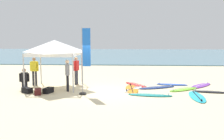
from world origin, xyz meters
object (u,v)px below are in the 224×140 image
at_px(surfboard_black, 210,92).
at_px(gear_bag_near_tent, 38,92).
at_px(surfboard_lime, 184,89).
at_px(person_red, 76,69).
at_px(surfboard_orange, 132,89).
at_px(surfboard_red, 136,85).
at_px(canopy_tent, 55,46).
at_px(person_grey, 67,73).
at_px(person_black, 24,78).
at_px(surfboard_purple, 201,85).
at_px(gear_bag_by_pole, 48,90).
at_px(surfboard_teal, 150,95).
at_px(banner_flag, 85,64).
at_px(gear_bag_on_sand, 27,90).
at_px(person_yellow, 34,69).
at_px(surfboard_cyan, 197,96).
at_px(surfboard_white, 133,89).
at_px(surfboard_navy, 157,87).
at_px(surfboard_blue, 172,84).

distance_m(surfboard_black, gear_bag_near_tent, 9.02).
distance_m(surfboard_lime, person_red, 6.51).
xyz_separation_m(surfboard_orange, surfboard_black, (4.14, -0.46, 0.00)).
distance_m(surfboard_lime, surfboard_black, 1.35).
relative_size(surfboard_lime, surfboard_red, 1.04).
height_order(canopy_tent, surfboard_orange, canopy_tent).
height_order(person_grey, person_black, person_grey).
height_order(surfboard_lime, person_black, person_black).
distance_m(surfboard_purple, gear_bag_near_tent, 9.39).
bearing_deg(canopy_tent, gear_bag_by_pole, -89.40).
relative_size(surfboard_teal, surfboard_lime, 1.06).
bearing_deg(surfboard_teal, surfboard_red, 102.50).
bearing_deg(person_black, gear_bag_near_tent, -43.95).
height_order(banner_flag, gear_bag_near_tent, banner_flag).
relative_size(surfboard_orange, gear_bag_on_sand, 4.24).
distance_m(person_yellow, banner_flag, 4.17).
xyz_separation_m(surfboard_lime, banner_flag, (-5.33, -1.49, 1.54)).
height_order(surfboard_cyan, surfboard_lime, same).
height_order(person_grey, person_yellow, same).
bearing_deg(surfboard_black, person_red, 166.40).
bearing_deg(surfboard_black, person_black, 179.53).
bearing_deg(surfboard_red, banner_flag, -134.77).
relative_size(surfboard_white, surfboard_orange, 0.72).
bearing_deg(banner_flag, person_red, 110.10).
xyz_separation_m(canopy_tent, gear_bag_on_sand, (-1.10, -1.51, -2.25)).
height_order(surfboard_navy, gear_bag_by_pole, gear_bag_by_pole).
bearing_deg(surfboard_white, surfboard_red, 81.93).
bearing_deg(surfboard_red, surfboard_lime, -24.68).
bearing_deg(surfboard_cyan, gear_bag_by_pole, 176.11).
relative_size(surfboard_red, surfboard_navy, 0.88).
xyz_separation_m(surfboard_lime, person_red, (-6.33, 1.23, 0.95)).
relative_size(surfboard_teal, person_grey, 1.33).
xyz_separation_m(surfboard_lime, surfboard_black, (1.22, -0.60, 0.00)).
xyz_separation_m(surfboard_cyan, person_black, (-9.10, 1.24, 0.62)).
relative_size(surfboard_purple, gear_bag_by_pole, 3.62).
xyz_separation_m(surfboard_purple, surfboard_blue, (-1.68, 0.27, 0.00)).
height_order(surfboard_blue, person_yellow, person_yellow).
relative_size(canopy_tent, surfboard_lime, 1.29).
bearing_deg(surfboard_white, surfboard_blue, 32.17).
height_order(surfboard_lime, surfboard_black, same).
xyz_separation_m(canopy_tent, person_grey, (0.93, -0.94, -1.40)).
distance_m(canopy_tent, surfboard_cyan, 8.15).
bearing_deg(person_yellow, surfboard_teal, -18.92).
bearing_deg(surfboard_teal, person_black, 171.38).
height_order(surfboard_cyan, gear_bag_by_pole, gear_bag_by_pole).
relative_size(surfboard_black, person_black, 1.59).
distance_m(surfboard_cyan, person_yellow, 9.40).
distance_m(person_red, person_black, 3.11).
bearing_deg(surfboard_white, surfboard_navy, 20.12).
bearing_deg(canopy_tent, surfboard_black, -5.40).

